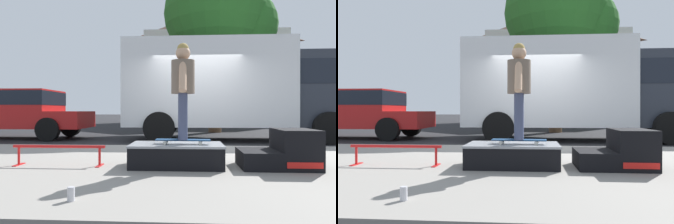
% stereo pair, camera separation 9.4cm
% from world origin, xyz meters
% --- Properties ---
extents(ground_plane, '(140.00, 140.00, 0.00)m').
position_xyz_m(ground_plane, '(0.00, 0.00, 0.00)').
color(ground_plane, black).
extents(sidewalk_slab, '(50.00, 5.00, 0.12)m').
position_xyz_m(sidewalk_slab, '(0.00, -3.00, 0.06)').
color(sidewalk_slab, gray).
rests_on(sidewalk_slab, ground).
extents(skate_box, '(1.33, 0.80, 0.33)m').
position_xyz_m(skate_box, '(-0.42, -3.22, 0.30)').
color(skate_box, black).
rests_on(skate_box, sidewalk_slab).
extents(kicker_ramp, '(1.04, 0.79, 0.55)m').
position_xyz_m(kicker_ramp, '(1.09, -3.22, 0.35)').
color(kicker_ramp, black).
rests_on(kicker_ramp, sidewalk_slab).
extents(grind_rail, '(1.38, 0.28, 0.30)m').
position_xyz_m(grind_rail, '(-2.16, -3.27, 0.34)').
color(grind_rail, red).
rests_on(grind_rail, sidewalk_slab).
extents(skateboard, '(0.79, 0.25, 0.07)m').
position_xyz_m(skateboard, '(-0.33, -3.28, 0.51)').
color(skateboard, navy).
rests_on(skateboard, skate_box).
extents(skater_kid, '(0.33, 0.71, 1.38)m').
position_xyz_m(skater_kid, '(-0.33, -3.28, 1.33)').
color(skater_kid, '#3F4766').
rests_on(skater_kid, skateboard).
extents(soda_can, '(0.07, 0.07, 0.13)m').
position_xyz_m(soda_can, '(-1.30, -5.02, 0.18)').
color(soda_can, silver).
rests_on(soda_can, sidewalk_slab).
extents(box_truck, '(6.91, 2.63, 3.05)m').
position_xyz_m(box_truck, '(1.30, 2.20, 1.70)').
color(box_truck, white).
rests_on(box_truck, ground).
extents(pickup_truck_red, '(5.70, 2.09, 1.61)m').
position_xyz_m(pickup_truck_red, '(-6.25, 2.37, 0.89)').
color(pickup_truck_red, red).
rests_on(pickup_truck_red, ground).
extents(street_tree_main, '(4.85, 4.41, 7.37)m').
position_xyz_m(street_tree_main, '(1.17, 5.77, 5.01)').
color(street_tree_main, brown).
rests_on(street_tree_main, ground).
extents(house_behind, '(9.54, 8.23, 8.40)m').
position_xyz_m(house_behind, '(1.49, 15.22, 4.24)').
color(house_behind, silver).
rests_on(house_behind, ground).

